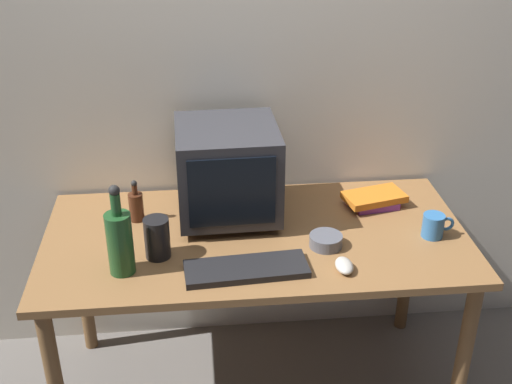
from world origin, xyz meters
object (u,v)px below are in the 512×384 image
object	(u,v)px
bottle_short	(136,206)
book_stack	(374,199)
computer_mouse	(344,266)
cd_spindle	(326,241)
metal_canister	(157,238)
crt_monitor	(227,171)
keyboard	(246,269)
mug	(434,226)
bottle_tall	(120,240)

from	to	relation	value
bottle_short	book_stack	world-z (taller)	bottle_short
computer_mouse	cd_spindle	world-z (taller)	cd_spindle
metal_canister	book_stack	bearing A→B (deg)	18.59
computer_mouse	crt_monitor	bearing A→B (deg)	130.48
crt_monitor	keyboard	size ratio (longest dim) A/B	0.95
crt_monitor	keyboard	xyz separation A→B (m)	(0.04, -0.40, -0.18)
cd_spindle	mug	bearing A→B (deg)	4.05
book_stack	mug	bearing A→B (deg)	-57.68
bottle_short	book_stack	xyz separation A→B (m)	(0.94, 0.02, -0.03)
crt_monitor	mug	size ratio (longest dim) A/B	3.31
keyboard	mug	size ratio (longest dim) A/B	3.50
computer_mouse	mug	bearing A→B (deg)	25.08
bottle_tall	mug	size ratio (longest dim) A/B	2.75
book_stack	computer_mouse	bearing A→B (deg)	-116.37
metal_canister	mug	bearing A→B (deg)	1.98
cd_spindle	bottle_tall	bearing A→B (deg)	-172.94
crt_monitor	book_stack	world-z (taller)	crt_monitor
mug	metal_canister	size ratio (longest dim) A/B	0.80
bottle_tall	crt_monitor	bearing A→B (deg)	42.50
bottle_tall	metal_canister	distance (m)	0.15
computer_mouse	cd_spindle	xyz separation A→B (m)	(-0.03, 0.16, 0.00)
crt_monitor	mug	bearing A→B (deg)	-17.26
mug	crt_monitor	bearing A→B (deg)	162.74
mug	cd_spindle	bearing A→B (deg)	-175.95
mug	metal_canister	bearing A→B (deg)	-178.02
crt_monitor	bottle_short	bearing A→B (deg)	-179.54
keyboard	book_stack	world-z (taller)	book_stack
mug	metal_canister	distance (m)	1.01
bottle_tall	cd_spindle	world-z (taller)	bottle_tall
cd_spindle	metal_canister	world-z (taller)	metal_canister
crt_monitor	bottle_short	world-z (taller)	crt_monitor
bottle_tall	metal_canister	world-z (taller)	bottle_tall
crt_monitor	metal_canister	xyz separation A→B (m)	(-0.26, -0.27, -0.12)
computer_mouse	bottle_short	distance (m)	0.84
crt_monitor	book_stack	size ratio (longest dim) A/B	1.51
keyboard	cd_spindle	xyz separation A→B (m)	(0.30, 0.13, 0.01)
crt_monitor	computer_mouse	world-z (taller)	crt_monitor
keyboard	bottle_short	bearing A→B (deg)	130.97
computer_mouse	book_stack	xyz separation A→B (m)	(0.22, 0.44, 0.01)
computer_mouse	bottle_tall	xyz separation A→B (m)	(-0.75, 0.07, 0.11)
crt_monitor	keyboard	bearing A→B (deg)	-84.68
bottle_tall	bottle_short	bearing A→B (deg)	85.47
mug	computer_mouse	bearing A→B (deg)	-153.77
crt_monitor	computer_mouse	bearing A→B (deg)	-48.36
keyboard	bottle_tall	xyz separation A→B (m)	(-0.42, 0.05, 0.11)
keyboard	bottle_short	world-z (taller)	bottle_short
bottle_short	mug	distance (m)	1.13
book_stack	metal_canister	distance (m)	0.90
crt_monitor	computer_mouse	size ratio (longest dim) A/B	3.97
keyboard	computer_mouse	bearing A→B (deg)	-7.59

